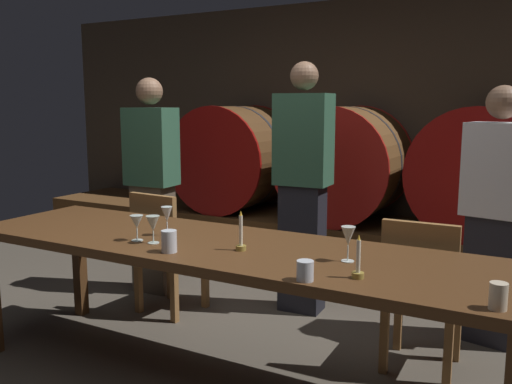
% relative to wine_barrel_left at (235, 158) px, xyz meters
% --- Properties ---
extents(ground_plane, '(9.14, 9.14, 0.00)m').
position_rel_wine_barrel_left_xyz_m(ground_plane, '(1.09, -2.28, -0.97)').
color(ground_plane, '#4C443A').
extents(back_wall, '(7.03, 0.24, 2.45)m').
position_rel_wine_barrel_left_xyz_m(back_wall, '(1.09, 0.55, 0.25)').
color(back_wall, '#473A2D').
rests_on(back_wall, ground).
extents(barrel_shelf, '(6.33, 0.90, 0.47)m').
position_rel_wine_barrel_left_xyz_m(barrel_shelf, '(1.09, 0.00, -0.73)').
color(barrel_shelf, brown).
rests_on(barrel_shelf, ground).
extents(wine_barrel_left, '(1.01, 0.86, 1.01)m').
position_rel_wine_barrel_left_xyz_m(wine_barrel_left, '(0.00, 0.00, 0.00)').
color(wine_barrel_left, '#513319').
rests_on(wine_barrel_left, barrel_shelf).
extents(wine_barrel_center, '(1.01, 0.86, 1.01)m').
position_rel_wine_barrel_left_xyz_m(wine_barrel_center, '(1.12, 0.00, 0.00)').
color(wine_barrel_center, brown).
rests_on(wine_barrel_center, barrel_shelf).
extents(wine_barrel_right, '(1.01, 0.86, 1.01)m').
position_rel_wine_barrel_left_xyz_m(wine_barrel_right, '(2.24, 0.00, 0.00)').
color(wine_barrel_right, '#513319').
rests_on(wine_barrel_right, barrel_shelf).
extents(dining_table, '(3.00, 0.82, 0.78)m').
position_rel_wine_barrel_left_xyz_m(dining_table, '(1.26, -2.23, -0.26)').
color(dining_table, '#4C2D16').
rests_on(dining_table, ground).
extents(chair_left, '(0.43, 0.43, 0.88)m').
position_rel_wine_barrel_left_xyz_m(chair_left, '(0.35, -1.58, -0.48)').
color(chair_left, olive).
rests_on(chair_left, ground).
extents(chair_right, '(0.41, 0.41, 0.88)m').
position_rel_wine_barrel_left_xyz_m(chair_right, '(2.15, -1.61, -0.48)').
color(chair_right, olive).
rests_on(chair_right, ground).
extents(guest_left, '(0.39, 0.26, 1.69)m').
position_rel_wine_barrel_left_xyz_m(guest_left, '(-0.03, -1.23, -0.10)').
color(guest_left, brown).
rests_on(guest_left, ground).
extents(guest_center, '(0.39, 0.26, 1.78)m').
position_rel_wine_barrel_left_xyz_m(guest_center, '(1.18, -1.05, -0.06)').
color(guest_center, black).
rests_on(guest_center, ground).
extents(guest_right, '(0.42, 0.31, 1.60)m').
position_rel_wine_barrel_left_xyz_m(guest_right, '(2.44, -0.98, -0.15)').
color(guest_right, black).
rests_on(guest_right, ground).
extents(candle_left, '(0.05, 0.05, 0.20)m').
position_rel_wine_barrel_left_xyz_m(candle_left, '(1.41, -2.31, -0.14)').
color(candle_left, olive).
rests_on(candle_left, dining_table).
extents(candle_right, '(0.05, 0.05, 0.19)m').
position_rel_wine_barrel_left_xyz_m(candle_right, '(2.06, -2.45, -0.14)').
color(candle_right, olive).
rests_on(candle_right, dining_table).
extents(wine_glass_far_left, '(0.07, 0.07, 0.14)m').
position_rel_wine_barrel_left_xyz_m(wine_glass_far_left, '(0.83, -2.40, -0.10)').
color(wine_glass_far_left, silver).
rests_on(wine_glass_far_left, dining_table).
extents(wine_glass_center_left, '(0.06, 0.06, 0.16)m').
position_rel_wine_barrel_left_xyz_m(wine_glass_center_left, '(0.90, -2.24, -0.08)').
color(wine_glass_center_left, white).
rests_on(wine_glass_center_left, dining_table).
extents(wine_glass_center_right, '(0.07, 0.07, 0.14)m').
position_rel_wine_barrel_left_xyz_m(wine_glass_center_right, '(0.94, -2.40, -0.09)').
color(wine_glass_center_right, silver).
rests_on(wine_glass_center_right, dining_table).
extents(wine_glass_far_right, '(0.07, 0.07, 0.16)m').
position_rel_wine_barrel_left_xyz_m(wine_glass_far_right, '(1.94, -2.24, -0.08)').
color(wine_glass_far_right, silver).
rests_on(wine_glass_far_right, dining_table).
extents(cup_left, '(0.08, 0.08, 0.11)m').
position_rel_wine_barrel_left_xyz_m(cup_left, '(1.12, -2.50, -0.14)').
color(cup_left, silver).
rests_on(cup_left, dining_table).
extents(cup_center, '(0.07, 0.07, 0.08)m').
position_rel_wine_barrel_left_xyz_m(cup_center, '(1.88, -2.59, -0.15)').
color(cup_center, silver).
rests_on(cup_center, dining_table).
extents(cup_right, '(0.06, 0.06, 0.10)m').
position_rel_wine_barrel_left_xyz_m(cup_right, '(2.60, -2.55, -0.15)').
color(cup_right, beige).
rests_on(cup_right, dining_table).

